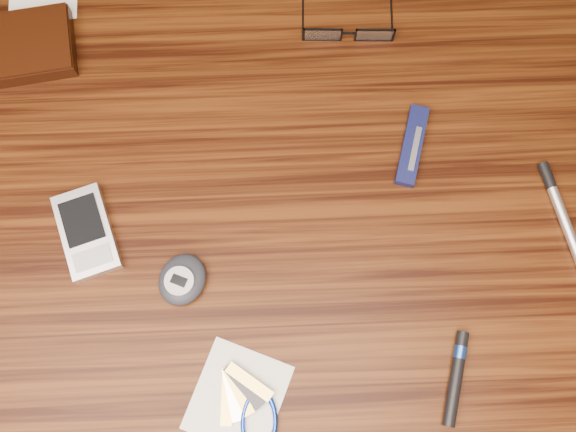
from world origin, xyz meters
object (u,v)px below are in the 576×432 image
(wallet_and_card, at_px, (27,45))
(silver_pen, at_px, (561,212))
(desk, at_px, (273,269))
(pocket_knife, at_px, (412,146))
(pedometer, at_px, (182,280))
(eyeglasses, at_px, (348,30))
(notepad_keys, at_px, (249,409))
(pda_phone, at_px, (86,232))

(wallet_and_card, distance_m, silver_pen, 0.67)
(desk, height_order, pocket_knife, pocket_knife)
(wallet_and_card, height_order, pedometer, same)
(desk, xyz_separation_m, pedometer, (-0.10, -0.03, 0.11))
(pedometer, xyz_separation_m, silver_pen, (0.44, 0.06, -0.00))
(pedometer, distance_m, pocket_knife, 0.31)
(wallet_and_card, relative_size, eyeglasses, 1.20)
(desk, bearing_deg, eyeglasses, 69.18)
(notepad_keys, relative_size, silver_pen, 0.90)
(desk, xyz_separation_m, wallet_and_card, (-0.29, 0.27, 0.11))
(desk, relative_size, wallet_and_card, 6.71)
(desk, relative_size, eyeglasses, 8.08)
(wallet_and_card, bearing_deg, silver_pen, -20.68)
(pda_phone, relative_size, pedometer, 1.53)
(pedometer, xyz_separation_m, notepad_keys, (0.07, -0.14, -0.01))
(desk, distance_m, silver_pen, 0.36)
(eyeglasses, xyz_separation_m, silver_pen, (0.23, -0.24, -0.01))
(desk, height_order, eyeglasses, eyeglasses)
(desk, relative_size, notepad_keys, 7.62)
(desk, xyz_separation_m, eyeglasses, (0.11, 0.28, 0.11))
(desk, height_order, pda_phone, pda_phone)
(pda_phone, xyz_separation_m, pedometer, (0.11, -0.06, 0.00))
(notepad_keys, relative_size, pocket_knife, 1.27)
(desk, bearing_deg, pda_phone, 171.92)
(notepad_keys, distance_m, silver_pen, 0.42)
(pda_phone, relative_size, pocket_knife, 1.12)
(desk, distance_m, pda_phone, 0.24)
(pda_phone, relative_size, notepad_keys, 0.88)
(wallet_and_card, xyz_separation_m, silver_pen, (0.63, -0.24, -0.01))
(wallet_and_card, bearing_deg, pocket_knife, -17.80)
(notepad_keys, bearing_deg, pda_phone, 132.07)
(wallet_and_card, distance_m, notepad_keys, 0.52)
(eyeglasses, distance_m, pedometer, 0.37)
(eyeglasses, relative_size, silver_pen, 0.85)
(silver_pen, bearing_deg, wallet_and_card, 159.32)
(pocket_knife, bearing_deg, wallet_and_card, 162.20)
(desk, bearing_deg, notepad_keys, -99.81)
(pocket_knife, bearing_deg, pedometer, -150.87)
(notepad_keys, height_order, silver_pen, same)
(pedometer, distance_m, notepad_keys, 0.16)
(eyeglasses, distance_m, notepad_keys, 0.47)
(wallet_and_card, xyz_separation_m, pocket_knife, (0.47, -0.15, -0.01))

